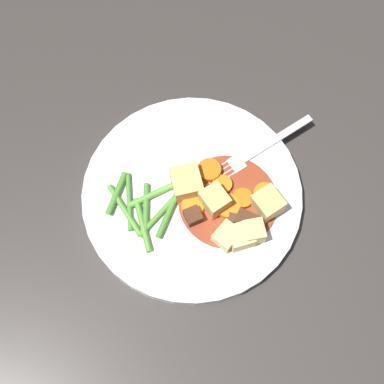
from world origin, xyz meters
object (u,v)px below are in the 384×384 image
at_px(potato_chunk_1, 254,232).
at_px(meat_chunk_2, 191,216).
at_px(carrot_slice_3, 222,185).
at_px(carrot_slice_4, 196,206).
at_px(carrot_slice_1, 228,207).
at_px(potato_chunk_0, 226,236).
at_px(potato_chunk_4, 241,236).
at_px(carrot_slice_2, 265,195).
at_px(carrot_slice_5, 209,171).
at_px(meat_chunk_1, 246,221).
at_px(meat_chunk_0, 234,222).
at_px(potato_chunk_3, 268,204).
at_px(carrot_slice_0, 242,199).
at_px(potato_chunk_2, 186,183).
at_px(fork, 255,152).
at_px(potato_chunk_5, 214,201).
at_px(dinner_plate, 192,195).

height_order(potato_chunk_1, meat_chunk_2, potato_chunk_1).
xyz_separation_m(carrot_slice_3, carrot_slice_4, (-0.04, -0.03, -0.00)).
distance_m(carrot_slice_1, potato_chunk_0, 0.04).
xyz_separation_m(carrot_slice_3, potato_chunk_4, (0.02, -0.07, 0.01)).
bearing_deg(carrot_slice_3, carrot_slice_2, -16.70).
distance_m(carrot_slice_2, potato_chunk_1, 0.05).
bearing_deg(carrot_slice_5, carrot_slice_2, -27.46).
bearing_deg(meat_chunk_1, meat_chunk_0, 176.07).
xyz_separation_m(potato_chunk_3, meat_chunk_1, (-0.03, -0.02, -0.00)).
xyz_separation_m(carrot_slice_5, potato_chunk_4, (0.03, -0.09, 0.00)).
relative_size(carrot_slice_0, potato_chunk_2, 0.66).
distance_m(potato_chunk_0, meat_chunk_1, 0.03).
relative_size(potato_chunk_4, fork, 0.19).
xyz_separation_m(potato_chunk_3, fork, (-0.01, 0.08, -0.01)).
xyz_separation_m(potato_chunk_1, potato_chunk_4, (-0.02, -0.00, -0.00)).
distance_m(carrot_slice_2, potato_chunk_0, 0.08).
height_order(carrot_slice_5, potato_chunk_1, potato_chunk_1).
height_order(carrot_slice_1, potato_chunk_0, potato_chunk_0).
relative_size(potato_chunk_0, potato_chunk_4, 1.01).
height_order(carrot_slice_0, meat_chunk_2, meat_chunk_2).
distance_m(carrot_slice_0, meat_chunk_0, 0.03).
height_order(carrot_slice_4, potato_chunk_1, potato_chunk_1).
bearing_deg(fork, potato_chunk_2, -153.61).
height_order(carrot_slice_5, fork, carrot_slice_5).
relative_size(carrot_slice_4, potato_chunk_4, 0.99).
relative_size(potato_chunk_0, potato_chunk_5, 0.91).
xyz_separation_m(carrot_slice_3, meat_chunk_2, (-0.04, -0.04, 0.00)).
xyz_separation_m(carrot_slice_0, meat_chunk_2, (-0.07, -0.02, 0.00)).
xyz_separation_m(potato_chunk_2, potato_chunk_5, (0.03, -0.03, 0.00)).
height_order(carrot_slice_1, potato_chunk_1, potato_chunk_1).
height_order(potato_chunk_2, fork, potato_chunk_2).
relative_size(carrot_slice_0, potato_chunk_5, 0.80).
bearing_deg(carrot_slice_1, potato_chunk_5, 161.37).
relative_size(potato_chunk_3, meat_chunk_0, 1.97).
distance_m(dinner_plate, potato_chunk_1, 0.10).
height_order(carrot_slice_1, meat_chunk_1, meat_chunk_1).
distance_m(potato_chunk_1, potato_chunk_3, 0.04).
xyz_separation_m(carrot_slice_1, potato_chunk_1, (0.03, -0.04, 0.01)).
distance_m(dinner_plate, potato_chunk_2, 0.02).
bearing_deg(meat_chunk_2, potato_chunk_5, 29.75).
xyz_separation_m(potato_chunk_2, potato_chunk_4, (0.06, -0.07, -0.00)).
relative_size(carrot_slice_5, potato_chunk_3, 0.90).
distance_m(carrot_slice_1, carrot_slice_5, 0.05).
bearing_deg(carrot_slice_1, potato_chunk_3, -0.29).
xyz_separation_m(dinner_plate, meat_chunk_0, (0.05, -0.04, 0.02)).
height_order(carrot_slice_0, potato_chunk_4, potato_chunk_4).
relative_size(carrot_slice_0, potato_chunk_0, 0.88).
distance_m(carrot_slice_1, potato_chunk_2, 0.06).
xyz_separation_m(potato_chunk_3, meat_chunk_0, (-0.04, -0.02, -0.01)).
bearing_deg(carrot_slice_4, carrot_slice_0, 6.74).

